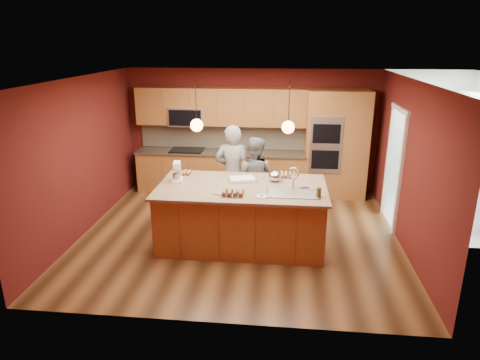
# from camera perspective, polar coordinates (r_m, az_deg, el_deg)

# --- Properties ---
(floor) EXTENTS (5.50, 5.50, 0.00)m
(floor) POSITION_cam_1_polar(r_m,az_deg,el_deg) (7.64, -0.11, -7.25)
(floor) COLOR #3E2513
(floor) RESTS_ON ground
(ceiling) EXTENTS (5.50, 5.50, 0.00)m
(ceiling) POSITION_cam_1_polar(r_m,az_deg,el_deg) (6.92, -0.12, 13.35)
(ceiling) COLOR white
(ceiling) RESTS_ON ground
(wall_back) EXTENTS (5.50, 0.00, 5.50)m
(wall_back) POSITION_cam_1_polar(r_m,az_deg,el_deg) (9.59, 1.50, 6.58)
(wall_back) COLOR #511512
(wall_back) RESTS_ON ground
(wall_front) EXTENTS (5.50, 0.00, 5.50)m
(wall_front) POSITION_cam_1_polar(r_m,az_deg,el_deg) (4.83, -3.30, -5.53)
(wall_front) COLOR #511512
(wall_front) RESTS_ON ground
(wall_left) EXTENTS (0.00, 5.00, 5.00)m
(wall_left) POSITION_cam_1_polar(r_m,az_deg,el_deg) (7.94, -20.30, 2.94)
(wall_left) COLOR #511512
(wall_left) RESTS_ON ground
(wall_right) EXTENTS (0.00, 5.00, 5.00)m
(wall_right) POSITION_cam_1_polar(r_m,az_deg,el_deg) (7.41, 21.56, 1.75)
(wall_right) COLOR #511512
(wall_right) RESTS_ON ground
(cabinet_run) EXTENTS (3.74, 0.64, 2.30)m
(cabinet_run) POSITION_cam_1_polar(r_m,az_deg,el_deg) (9.50, -2.75, 4.20)
(cabinet_run) COLOR brown
(cabinet_run) RESTS_ON floor
(oven_column) EXTENTS (1.30, 0.62, 2.30)m
(oven_column) POSITION_cam_1_polar(r_m,az_deg,el_deg) (9.37, 12.69, 4.61)
(oven_column) COLOR brown
(oven_column) RESTS_ON floor
(doorway_trim) EXTENTS (0.08, 1.11, 2.20)m
(doorway_trim) POSITION_cam_1_polar(r_m,az_deg,el_deg) (8.22, 19.80, 1.34)
(doorway_trim) COLOR white
(doorway_trim) RESTS_ON wall_right
(pendant_left) EXTENTS (0.20, 0.20, 0.80)m
(pendant_left) POSITION_cam_1_polar(r_m,az_deg,el_deg) (6.83, -5.79, 7.30)
(pendant_left) COLOR black
(pendant_left) RESTS_ON ceiling
(pendant_right) EXTENTS (0.20, 0.20, 0.80)m
(pendant_right) POSITION_cam_1_polar(r_m,az_deg,el_deg) (6.69, 6.45, 7.04)
(pendant_right) COLOR black
(pendant_right) RESTS_ON ceiling
(island) EXTENTS (2.75, 1.54, 1.39)m
(island) POSITION_cam_1_polar(r_m,az_deg,el_deg) (7.15, 0.36, -4.57)
(island) COLOR brown
(island) RESTS_ON floor
(person_left) EXTENTS (0.67, 0.44, 1.82)m
(person_left) POSITION_cam_1_polar(r_m,az_deg,el_deg) (8.01, -0.99, 0.96)
(person_left) COLOR black
(person_left) RESTS_ON floor
(person_right) EXTENTS (0.91, 0.79, 1.61)m
(person_right) POSITION_cam_1_polar(r_m,az_deg,el_deg) (8.00, 1.90, 0.14)
(person_right) COLOR slate
(person_right) RESTS_ON floor
(stand_mixer) EXTENTS (0.21, 0.27, 0.33)m
(stand_mixer) POSITION_cam_1_polar(r_m,az_deg,el_deg) (7.24, -8.37, 0.91)
(stand_mixer) COLOR white
(stand_mixer) RESTS_ON island
(sheet_cake) EXTENTS (0.54, 0.45, 0.05)m
(sheet_cake) POSITION_cam_1_polar(r_m,az_deg,el_deg) (7.25, 0.33, 0.11)
(sheet_cake) COLOR silver
(sheet_cake) RESTS_ON island
(cooling_rack) EXTENTS (0.49, 0.41, 0.02)m
(cooling_rack) POSITION_cam_1_polar(r_m,az_deg,el_deg) (6.65, -1.51, -1.68)
(cooling_rack) COLOR silver
(cooling_rack) RESTS_ON island
(mixing_bowl) EXTENTS (0.22, 0.22, 0.19)m
(mixing_bowl) POSITION_cam_1_polar(r_m,az_deg,el_deg) (7.20, 4.70, 0.49)
(mixing_bowl) COLOR silver
(mixing_bowl) RESTS_ON island
(plate) EXTENTS (0.18, 0.18, 0.01)m
(plate) POSITION_cam_1_polar(r_m,az_deg,el_deg) (6.51, 2.88, -2.21)
(plate) COLOR silver
(plate) RESTS_ON island
(tumbler) EXTENTS (0.07, 0.07, 0.15)m
(tumbler) POSITION_cam_1_polar(r_m,az_deg,el_deg) (6.58, 10.46, -1.65)
(tumbler) COLOR #35250F
(tumbler) RESTS_ON island
(phone) EXTENTS (0.15, 0.12, 0.01)m
(phone) POSITION_cam_1_polar(r_m,az_deg,el_deg) (6.94, 8.62, -1.07)
(phone) COLOR black
(phone) RESTS_ON island
(cupcakes_left) EXTENTS (0.14, 0.22, 0.06)m
(cupcakes_left) POSITION_cam_1_polar(r_m,az_deg,el_deg) (7.63, -7.12, 0.98)
(cupcakes_left) COLOR tan
(cupcakes_left) RESTS_ON island
(cupcakes_rack) EXTENTS (0.35, 0.26, 0.08)m
(cupcakes_rack) POSITION_cam_1_polar(r_m,az_deg,el_deg) (6.55, -0.94, -1.59)
(cupcakes_rack) COLOR tan
(cupcakes_rack) RESTS_ON island
(cupcakes_right) EXTENTS (0.28, 0.28, 0.06)m
(cupcakes_right) POSITION_cam_1_polar(r_m,az_deg,el_deg) (7.50, 6.40, 0.71)
(cupcakes_right) COLOR tan
(cupcakes_right) RESTS_ON island
(washer) EXTENTS (0.62, 0.64, 0.96)m
(washer) POSITION_cam_1_polar(r_m,az_deg,el_deg) (8.90, 28.74, -2.50)
(washer) COLOR white
(washer) RESTS_ON floor
(dryer) EXTENTS (0.72, 0.73, 0.95)m
(dryer) POSITION_cam_1_polar(r_m,az_deg,el_deg) (9.52, 27.04, -1.01)
(dryer) COLOR white
(dryer) RESTS_ON floor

